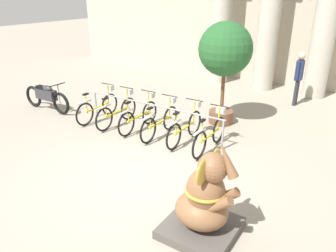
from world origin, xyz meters
The scene contains 16 objects.
ground_plane centered at (0.00, 0.00, 0.00)m, with size 60.00×60.00×0.00m, color gray.
building_facade centered at (0.00, 8.60, 3.00)m, with size 20.00×0.20×6.00m.
column_left centered at (-1.86, 7.60, 2.62)m, with size 0.95×0.95×5.16m.
column_middle centered at (0.00, 7.60, 2.62)m, with size 0.95×0.95×5.16m.
column_right centered at (1.86, 7.60, 2.62)m, with size 0.95×0.95×5.16m.
bike_rack centered at (-1.15, 1.95, 0.62)m, with size 4.18×0.05×0.77m.
bicycle_0 centered at (-2.94, 1.80, 0.40)m, with size 0.48×1.67×0.98m.
bicycle_1 centered at (-2.23, 1.81, 0.40)m, with size 0.48×1.67×0.98m.
bicycle_2 centered at (-1.51, 1.87, 0.40)m, with size 0.48×1.67×0.98m.
bicycle_3 centered at (-0.79, 1.84, 0.40)m, with size 0.48×1.67×0.98m.
bicycle_4 centered at (-0.08, 1.88, 0.40)m, with size 0.48×1.67×0.98m.
bicycle_5 centered at (0.64, 1.81, 0.40)m, with size 0.48×1.67×0.98m.
elephant_statue centered at (1.84, -0.87, 0.57)m, with size 1.09×1.09×1.67m.
motorcycle centered at (-4.84, 1.50, 0.46)m, with size 1.99×0.55×0.94m.
person_pedestrian centered at (1.54, 6.27, 1.03)m, with size 0.23×0.47×1.72m.
potted_tree centered at (0.15, 3.50, 1.97)m, with size 1.43×1.43×2.80m.
Camera 1 is at (3.60, -4.60, 3.53)m, focal length 35.00 mm.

